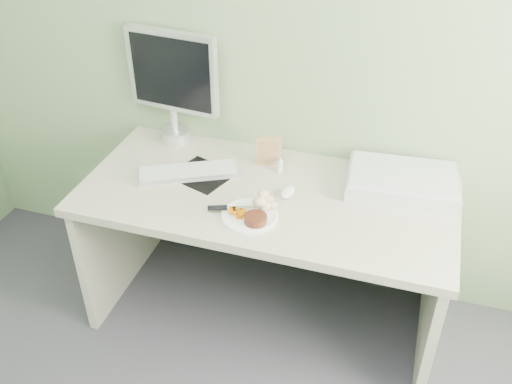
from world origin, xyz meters
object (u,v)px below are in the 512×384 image
(plate, at_px, (250,216))
(scanner, at_px, (402,182))
(desk, at_px, (266,226))
(monitor, at_px, (173,81))

(plate, height_order, scanner, scanner)
(desk, relative_size, plate, 6.95)
(plate, distance_m, monitor, 0.79)
(plate, xyz_separation_m, scanner, (0.56, 0.38, 0.03))
(desk, distance_m, monitor, 0.80)
(desk, distance_m, scanner, 0.62)
(scanner, distance_m, monitor, 1.14)
(scanner, bearing_deg, monitor, 168.95)
(scanner, bearing_deg, desk, -165.12)
(desk, xyz_separation_m, scanner, (0.55, 0.20, 0.22))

